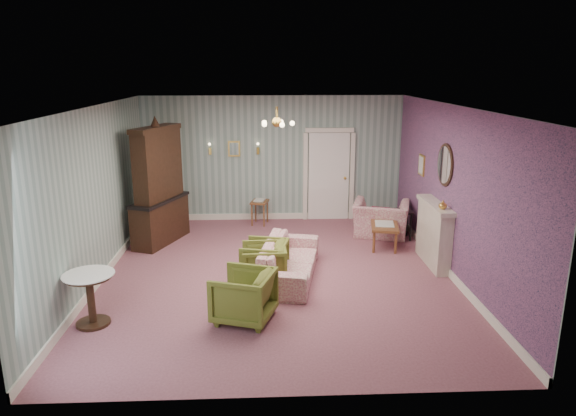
{
  "coord_description": "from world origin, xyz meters",
  "views": [
    {
      "loc": [
        -0.22,
        -8.48,
        3.5
      ],
      "look_at": [
        0.2,
        0.4,
        1.1
      ],
      "focal_mm": 32.47,
      "sensor_mm": 36.0,
      "label": 1
    }
  ],
  "objects_px": {
    "olive_chair_c": "(264,258)",
    "wingback_chair": "(381,213)",
    "side_table_black": "(401,225)",
    "sofa_chintz": "(289,254)",
    "dresser": "(158,182)",
    "olive_chair_a": "(243,294)",
    "pedestal_table": "(91,299)",
    "fireplace": "(434,234)",
    "coffee_table": "(384,235)",
    "olive_chair_b": "(264,262)"
  },
  "relations": [
    {
      "from": "olive_chair_a",
      "to": "olive_chair_b",
      "type": "xyz_separation_m",
      "value": [
        0.29,
        1.32,
        -0.04
      ]
    },
    {
      "from": "fireplace",
      "to": "coffee_table",
      "type": "xyz_separation_m",
      "value": [
        -0.68,
        0.99,
        -0.34
      ]
    },
    {
      "from": "sofa_chintz",
      "to": "coffee_table",
      "type": "relative_size",
      "value": 2.28
    },
    {
      "from": "sofa_chintz",
      "to": "side_table_black",
      "type": "xyz_separation_m",
      "value": [
        2.46,
        1.98,
        -0.11
      ]
    },
    {
      "from": "olive_chair_c",
      "to": "dresser",
      "type": "distance_m",
      "value": 3.1
    },
    {
      "from": "olive_chair_b",
      "to": "pedestal_table",
      "type": "height_order",
      "value": "pedestal_table"
    },
    {
      "from": "coffee_table",
      "to": "olive_chair_c",
      "type": "bearing_deg",
      "value": -147.01
    },
    {
      "from": "olive_chair_a",
      "to": "dresser",
      "type": "relative_size",
      "value": 0.32
    },
    {
      "from": "sofa_chintz",
      "to": "coffee_table",
      "type": "height_order",
      "value": "sofa_chintz"
    },
    {
      "from": "olive_chair_b",
      "to": "wingback_chair",
      "type": "xyz_separation_m",
      "value": [
        2.52,
        2.45,
        0.13
      ]
    },
    {
      "from": "olive_chair_c",
      "to": "side_table_black",
      "type": "height_order",
      "value": "olive_chair_c"
    },
    {
      "from": "sofa_chintz",
      "to": "dresser",
      "type": "height_order",
      "value": "dresser"
    },
    {
      "from": "olive_chair_b",
      "to": "side_table_black",
      "type": "height_order",
      "value": "olive_chair_b"
    },
    {
      "from": "pedestal_table",
      "to": "fireplace",
      "type": "bearing_deg",
      "value": 20.84
    },
    {
      "from": "wingback_chair",
      "to": "side_table_black",
      "type": "height_order",
      "value": "wingback_chair"
    },
    {
      "from": "side_table_black",
      "to": "olive_chair_c",
      "type": "bearing_deg",
      "value": -144.71
    },
    {
      "from": "olive_chair_b",
      "to": "dresser",
      "type": "bearing_deg",
      "value": -138.61
    },
    {
      "from": "olive_chair_c",
      "to": "dresser",
      "type": "height_order",
      "value": "dresser"
    },
    {
      "from": "olive_chair_a",
      "to": "sofa_chintz",
      "type": "distance_m",
      "value": 1.71
    },
    {
      "from": "olive_chair_a",
      "to": "side_table_black",
      "type": "bearing_deg",
      "value": 156.12
    },
    {
      "from": "olive_chair_b",
      "to": "pedestal_table",
      "type": "distance_m",
      "value": 2.77
    },
    {
      "from": "sofa_chintz",
      "to": "coffee_table",
      "type": "distance_m",
      "value": 2.5
    },
    {
      "from": "olive_chair_a",
      "to": "sofa_chintz",
      "type": "relative_size",
      "value": 0.38
    },
    {
      "from": "olive_chair_c",
      "to": "coffee_table",
      "type": "xyz_separation_m",
      "value": [
        2.41,
        1.56,
        -0.13
      ]
    },
    {
      "from": "olive_chair_a",
      "to": "coffee_table",
      "type": "bearing_deg",
      "value": 156.55
    },
    {
      "from": "fireplace",
      "to": "olive_chair_a",
      "type": "bearing_deg",
      "value": -148.75
    },
    {
      "from": "olive_chair_b",
      "to": "sofa_chintz",
      "type": "height_order",
      "value": "sofa_chintz"
    },
    {
      "from": "olive_chair_a",
      "to": "pedestal_table",
      "type": "height_order",
      "value": "olive_chair_a"
    },
    {
      "from": "olive_chair_a",
      "to": "fireplace",
      "type": "height_order",
      "value": "fireplace"
    },
    {
      "from": "wingback_chair",
      "to": "sofa_chintz",
      "type": "bearing_deg",
      "value": 63.27
    },
    {
      "from": "sofa_chintz",
      "to": "fireplace",
      "type": "height_order",
      "value": "fireplace"
    },
    {
      "from": "side_table_black",
      "to": "pedestal_table",
      "type": "xyz_separation_m",
      "value": [
        -5.3,
        -3.56,
        0.07
      ]
    },
    {
      "from": "side_table_black",
      "to": "pedestal_table",
      "type": "height_order",
      "value": "pedestal_table"
    },
    {
      "from": "olive_chair_c",
      "to": "wingback_chair",
      "type": "xyz_separation_m",
      "value": [
        2.5,
        2.28,
        0.13
      ]
    },
    {
      "from": "olive_chair_b",
      "to": "dresser",
      "type": "relative_size",
      "value": 0.29
    },
    {
      "from": "coffee_table",
      "to": "side_table_black",
      "type": "bearing_deg",
      "value": 45.29
    },
    {
      "from": "pedestal_table",
      "to": "coffee_table",
      "type": "bearing_deg",
      "value": 32.61
    },
    {
      "from": "dresser",
      "to": "fireplace",
      "type": "height_order",
      "value": "dresser"
    },
    {
      "from": "olive_chair_a",
      "to": "coffee_table",
      "type": "distance_m",
      "value": 4.09
    },
    {
      "from": "olive_chair_c",
      "to": "side_table_black",
      "type": "xyz_separation_m",
      "value": [
        2.88,
        2.04,
        -0.06
      ]
    },
    {
      "from": "olive_chair_b",
      "to": "wingback_chair",
      "type": "relative_size",
      "value": 0.65
    },
    {
      "from": "olive_chair_c",
      "to": "wingback_chair",
      "type": "bearing_deg",
      "value": 144.75
    },
    {
      "from": "dresser",
      "to": "side_table_black",
      "type": "distance_m",
      "value": 5.1
    },
    {
      "from": "coffee_table",
      "to": "fireplace",
      "type": "bearing_deg",
      "value": -55.74
    },
    {
      "from": "olive_chair_a",
      "to": "olive_chair_b",
      "type": "height_order",
      "value": "olive_chair_a"
    },
    {
      "from": "olive_chair_a",
      "to": "wingback_chair",
      "type": "height_order",
      "value": "wingback_chair"
    },
    {
      "from": "olive_chair_c",
      "to": "sofa_chintz",
      "type": "distance_m",
      "value": 0.43
    },
    {
      "from": "olive_chair_b",
      "to": "fireplace",
      "type": "xyz_separation_m",
      "value": [
        3.1,
        0.74,
        0.21
      ]
    },
    {
      "from": "olive_chair_b",
      "to": "side_table_black",
      "type": "xyz_separation_m",
      "value": [
        2.89,
        2.2,
        -0.06
      ]
    },
    {
      "from": "olive_chair_c",
      "to": "sofa_chintz",
      "type": "bearing_deg",
      "value": 110.64
    }
  ]
}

